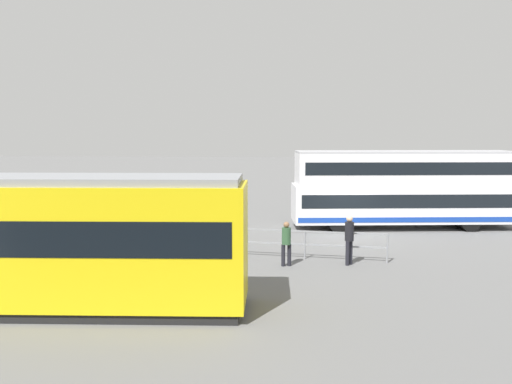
% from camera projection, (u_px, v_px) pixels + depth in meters
% --- Properties ---
extents(ground_plane, '(160.00, 160.00, 0.00)m').
position_uv_depth(ground_plane, '(347.00, 234.00, 27.54)').
color(ground_plane, slate).
extents(double_decker_bus, '(11.06, 3.88, 3.81)m').
position_uv_depth(double_decker_bus, '(403.00, 189.00, 29.12)').
color(double_decker_bus, white).
rests_on(double_decker_bus, ground).
extents(pedestrian_near_railing, '(0.40, 0.40, 1.59)m').
position_uv_depth(pedestrian_near_railing, '(286.00, 241.00, 21.04)').
color(pedestrian_near_railing, black).
rests_on(pedestrian_near_railing, ground).
extents(pedestrian_crossing, '(0.44, 0.44, 1.80)m').
position_uv_depth(pedestrian_crossing, '(349.00, 236.00, 21.20)').
color(pedestrian_crossing, black).
rests_on(pedestrian_crossing, ground).
extents(pedestrian_railing, '(6.06, 0.85, 1.08)m').
position_uv_depth(pedestrian_railing, '(305.00, 240.00, 22.21)').
color(pedestrian_railing, gray).
rests_on(pedestrian_railing, ground).
extents(info_sign, '(1.15, 0.12, 2.57)m').
position_uv_depth(info_sign, '(162.00, 211.00, 22.22)').
color(info_sign, slate).
rests_on(info_sign, ground).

